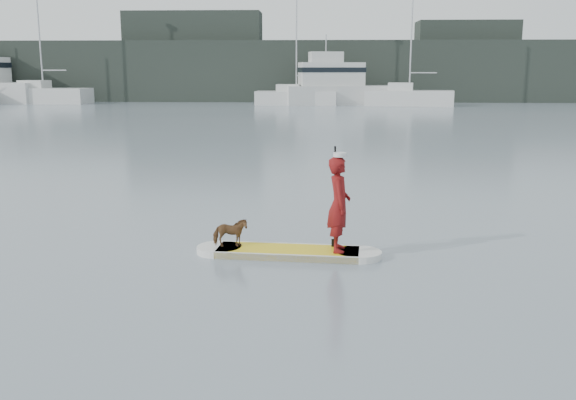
{
  "coord_description": "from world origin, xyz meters",
  "views": [
    {
      "loc": [
        2.81,
        -13.95,
        3.24
      ],
      "look_at": [
        2.32,
        -3.03,
        1.0
      ],
      "focal_mm": 40.0,
      "sensor_mm": 36.0,
      "label": 1
    }
  ],
  "objects_px": {
    "paddler": "(339,204)",
    "sailboat_d": "(296,96)",
    "paddleboard": "(288,252)",
    "motor_yacht_a": "(337,85)",
    "sailboat_e": "(408,97)",
    "dog": "(230,233)",
    "sailboat_b": "(43,94)"
  },
  "relations": [
    {
      "from": "sailboat_b",
      "to": "dog",
      "type": "bearing_deg",
      "value": -55.7
    },
    {
      "from": "paddler",
      "to": "sailboat_b",
      "type": "bearing_deg",
      "value": 27.47
    },
    {
      "from": "motor_yacht_a",
      "to": "sailboat_d",
      "type": "bearing_deg",
      "value": -179.85
    },
    {
      "from": "sailboat_b",
      "to": "sailboat_e",
      "type": "relative_size",
      "value": 1.18
    },
    {
      "from": "paddler",
      "to": "sailboat_e",
      "type": "relative_size",
      "value": 0.15
    },
    {
      "from": "sailboat_d",
      "to": "motor_yacht_a",
      "type": "relative_size",
      "value": 1.0
    },
    {
      "from": "dog",
      "to": "paddler",
      "type": "bearing_deg",
      "value": -102.15
    },
    {
      "from": "paddler",
      "to": "sailboat_d",
      "type": "height_order",
      "value": "sailboat_d"
    },
    {
      "from": "sailboat_d",
      "to": "paddler",
      "type": "bearing_deg",
      "value": -82.44
    },
    {
      "from": "paddler",
      "to": "sailboat_b",
      "type": "distance_m",
      "value": 56.51
    },
    {
      "from": "paddler",
      "to": "sailboat_e",
      "type": "xyz_separation_m",
      "value": [
        7.81,
        47.64,
        -0.14
      ]
    },
    {
      "from": "sailboat_b",
      "to": "sailboat_e",
      "type": "distance_m",
      "value": 34.37
    },
    {
      "from": "sailboat_d",
      "to": "sailboat_e",
      "type": "xyz_separation_m",
      "value": [
        10.14,
        -1.06,
        0.02
      ]
    },
    {
      "from": "paddleboard",
      "to": "motor_yacht_a",
      "type": "bearing_deg",
      "value": 92.24
    },
    {
      "from": "sailboat_e",
      "to": "motor_yacht_a",
      "type": "relative_size",
      "value": 1.03
    },
    {
      "from": "sailboat_d",
      "to": "sailboat_e",
      "type": "bearing_deg",
      "value": -1.15
    },
    {
      "from": "sailboat_d",
      "to": "motor_yacht_a",
      "type": "bearing_deg",
      "value": 15.75
    },
    {
      "from": "paddler",
      "to": "sailboat_d",
      "type": "xyz_separation_m",
      "value": [
        -2.33,
        48.7,
        -0.17
      ]
    },
    {
      "from": "motor_yacht_a",
      "to": "sailboat_e",
      "type": "bearing_deg",
      "value": -26.7
    },
    {
      "from": "paddleboard",
      "to": "motor_yacht_a",
      "type": "xyz_separation_m",
      "value": [
        2.38,
        49.36,
        1.71
      ]
    },
    {
      "from": "sailboat_e",
      "to": "motor_yacht_a",
      "type": "bearing_deg",
      "value": 174.05
    },
    {
      "from": "dog",
      "to": "sailboat_e",
      "type": "relative_size",
      "value": 0.05
    },
    {
      "from": "paddleboard",
      "to": "sailboat_d",
      "type": "height_order",
      "value": "sailboat_d"
    },
    {
      "from": "paddler",
      "to": "sailboat_e",
      "type": "height_order",
      "value": "sailboat_e"
    },
    {
      "from": "paddler",
      "to": "paddleboard",
      "type": "bearing_deg",
      "value": 84.53
    },
    {
      "from": "paddleboard",
      "to": "sailboat_e",
      "type": "xyz_separation_m",
      "value": [
        8.7,
        47.56,
        0.75
      ]
    },
    {
      "from": "paddleboard",
      "to": "dog",
      "type": "height_order",
      "value": "dog"
    },
    {
      "from": "dog",
      "to": "motor_yacht_a",
      "type": "relative_size",
      "value": 0.06
    },
    {
      "from": "paddler",
      "to": "sailboat_d",
      "type": "relative_size",
      "value": 0.15
    },
    {
      "from": "sailboat_e",
      "to": "dog",
      "type": "bearing_deg",
      "value": -91.62
    },
    {
      "from": "paddler",
      "to": "sailboat_b",
      "type": "height_order",
      "value": "sailboat_b"
    },
    {
      "from": "paddleboard",
      "to": "sailboat_d",
      "type": "xyz_separation_m",
      "value": [
        -1.45,
        48.62,
        0.72
      ]
    }
  ]
}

